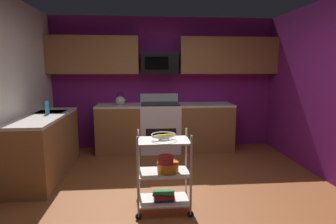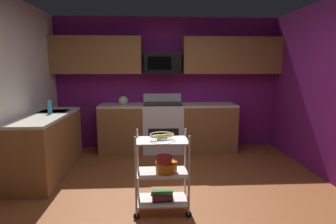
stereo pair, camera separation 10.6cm
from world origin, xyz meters
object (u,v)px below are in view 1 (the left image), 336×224
object	(u,v)px
oven_range	(160,127)
microwave	(159,63)
rolling_cart	(164,172)
mixing_bowl_small	(166,159)
kettle	(120,101)
fruit_bowl	(163,136)
dish_soap_bottle	(47,108)
mixing_bowl_large	(168,167)
book_stack	(164,196)

from	to	relation	value
oven_range	microwave	xyz separation A→B (m)	(-0.00, 0.10, 1.22)
rolling_cart	mixing_bowl_small	bearing A→B (deg)	-57.04
mixing_bowl_small	kettle	size ratio (longest dim) A/B	0.69
fruit_bowl	mixing_bowl_small	xyz separation A→B (m)	(0.02, -0.03, -0.26)
mixing_bowl_small	rolling_cart	bearing A→B (deg)	122.96
microwave	dish_soap_bottle	size ratio (longest dim) A/B	3.50
oven_range	kettle	size ratio (longest dim) A/B	4.17
dish_soap_bottle	rolling_cart	bearing A→B (deg)	-37.97
oven_range	mixing_bowl_large	xyz separation A→B (m)	(-0.04, -2.32, 0.04)
rolling_cart	fruit_bowl	world-z (taller)	rolling_cart
mixing_bowl_small	mixing_bowl_large	bearing A→B (deg)	53.04
oven_range	book_stack	distance (m)	2.35
fruit_bowl	dish_soap_bottle	world-z (taller)	dish_soap_bottle
oven_range	kettle	distance (m)	0.91
oven_range	dish_soap_bottle	size ratio (longest dim) A/B	5.50
microwave	mixing_bowl_large	world-z (taller)	microwave
mixing_bowl_small	kettle	distance (m)	2.48
mixing_bowl_large	mixing_bowl_small	xyz separation A→B (m)	(-0.03, -0.03, 0.10)
oven_range	dish_soap_bottle	distance (m)	2.11
rolling_cart	mixing_bowl_small	xyz separation A→B (m)	(0.02, -0.03, 0.17)
microwave	dish_soap_bottle	distance (m)	2.20
mixing_bowl_small	dish_soap_bottle	distance (m)	2.19
fruit_bowl	book_stack	xyz separation A→B (m)	(0.00, 0.00, -0.70)
mixing_bowl_small	book_stack	distance (m)	0.44
microwave	mixing_bowl_large	distance (m)	2.70
rolling_cart	dish_soap_bottle	distance (m)	2.19
fruit_bowl	mixing_bowl_large	world-z (taller)	fruit_bowl
microwave	dish_soap_bottle	bearing A→B (deg)	-147.36
mixing_bowl_small	dish_soap_bottle	size ratio (longest dim) A/B	0.91
mixing_bowl_large	kettle	world-z (taller)	kettle
oven_range	dish_soap_bottle	bearing A→B (deg)	-149.85
microwave	kettle	xyz separation A→B (m)	(-0.75, -0.11, -0.70)
oven_range	mixing_bowl_small	distance (m)	2.36
fruit_bowl	mixing_bowl_small	size ratio (longest dim) A/B	1.49
microwave	dish_soap_bottle	world-z (taller)	microwave
kettle	dish_soap_bottle	bearing A→B (deg)	-134.67
microwave	book_stack	world-z (taller)	microwave
oven_range	rolling_cart	world-z (taller)	oven_range
microwave	book_stack	bearing A→B (deg)	-92.16
rolling_cart	kettle	world-z (taller)	kettle
dish_soap_bottle	mixing_bowl_small	bearing A→B (deg)	-38.32
fruit_bowl	oven_range	bearing A→B (deg)	87.73
book_stack	fruit_bowl	bearing A→B (deg)	0.00
oven_range	microwave	distance (m)	1.23
oven_range	mixing_bowl_small	xyz separation A→B (m)	(-0.07, -2.36, 0.14)
microwave	mixing_bowl_large	xyz separation A→B (m)	(-0.04, -2.43, -1.18)
mixing_bowl_large	microwave	bearing A→B (deg)	88.98
microwave	mixing_bowl_small	bearing A→B (deg)	-91.61
microwave	rolling_cart	distance (m)	2.73
rolling_cart	book_stack	world-z (taller)	rolling_cart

